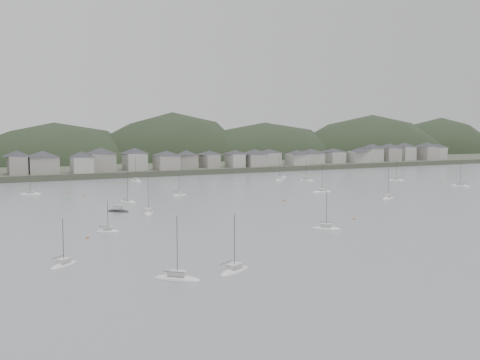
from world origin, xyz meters
TOP-DOWN VIEW (x-y plane):
  - ground at (0.00, 0.00)m, footprint 900.00×900.00m
  - far_shore_land at (0.00, 295.00)m, footprint 900.00×250.00m
  - forested_ridge at (4.83, 269.40)m, footprint 851.55×103.94m
  - waterfront_town at (50.59, 183.34)m, footprint 451.48×28.46m
  - sailboat_lead at (-52.17, -20.00)m, footprint 8.08×5.82m
  - moored_fleet at (-13.07, 77.34)m, footprint 251.31×178.62m
  - motor_launch_far at (-50.44, 58.14)m, footprint 6.62×6.77m
  - mooring_buoys at (1.90, 60.31)m, footprint 172.27×134.37m

SIDE VIEW (x-z plane):
  - forested_ridge at x=4.83m, z-range -62.57..40.00m
  - ground at x=0.00m, z-range 0.00..0.00m
  - mooring_buoys at x=1.90m, z-range -0.20..0.50m
  - moored_fleet at x=-13.07m, z-range -6.19..6.54m
  - sailboat_lead at x=-52.17m, z-range -5.17..5.52m
  - motor_launch_far at x=-50.44m, z-range -1.54..2.14m
  - far_shore_land at x=0.00m, z-range 0.00..3.00m
  - waterfront_town at x=50.59m, z-range 2.20..15.12m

